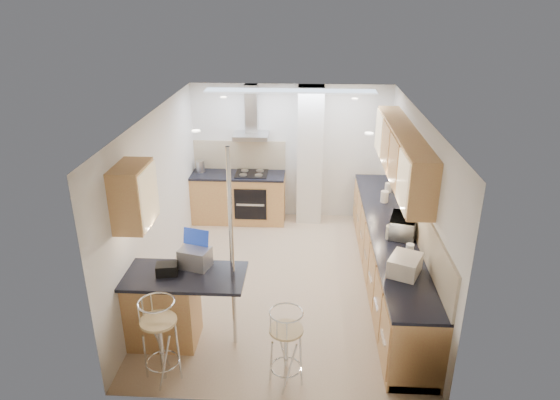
# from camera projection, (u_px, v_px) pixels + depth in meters

# --- Properties ---
(ground) EXTENTS (4.80, 4.80, 0.00)m
(ground) POSITION_uv_depth(u_px,v_px,m) (284.00, 280.00, 7.44)
(ground) COLOR tan
(ground) RESTS_ON ground
(room_shell) EXTENTS (3.64, 4.84, 2.51)m
(room_shell) POSITION_uv_depth(u_px,v_px,m) (308.00, 175.00, 7.17)
(room_shell) COLOR silver
(room_shell) RESTS_ON ground
(right_counter) EXTENTS (0.63, 4.40, 0.92)m
(right_counter) POSITION_uv_depth(u_px,v_px,m) (388.00, 256.00, 7.18)
(right_counter) COLOR #BE794C
(right_counter) RESTS_ON ground
(back_counter) EXTENTS (1.70, 0.63, 0.92)m
(back_counter) POSITION_uv_depth(u_px,v_px,m) (239.00, 197.00, 9.25)
(back_counter) COLOR #BE794C
(back_counter) RESTS_ON ground
(peninsula) EXTENTS (1.47, 0.72, 0.94)m
(peninsula) POSITION_uv_depth(u_px,v_px,m) (185.00, 308.00, 5.98)
(peninsula) COLOR #BE794C
(peninsula) RESTS_ON ground
(microwave) EXTENTS (0.45, 0.57, 0.27)m
(microwave) POSITION_uv_depth(u_px,v_px,m) (403.00, 226.00, 6.73)
(microwave) COLOR silver
(microwave) RESTS_ON right_counter
(laptop) EXTENTS (0.40, 0.34, 0.24)m
(laptop) POSITION_uv_depth(u_px,v_px,m) (195.00, 258.00, 5.93)
(laptop) COLOR gray
(laptop) RESTS_ON peninsula
(bag) EXTENTS (0.27, 0.22, 0.13)m
(bag) POSITION_uv_depth(u_px,v_px,m) (167.00, 269.00, 5.79)
(bag) COLOR black
(bag) RESTS_ON peninsula
(bar_stool_near) EXTENTS (0.53, 0.53, 1.02)m
(bar_stool_near) POSITION_uv_depth(u_px,v_px,m) (160.00, 341.00, 5.37)
(bar_stool_near) COLOR tan
(bar_stool_near) RESTS_ON ground
(bar_stool_end) EXTENTS (0.53, 0.53, 0.94)m
(bar_stool_end) POSITION_uv_depth(u_px,v_px,m) (286.00, 348.00, 5.32)
(bar_stool_end) COLOR tan
(bar_stool_end) RESTS_ON ground
(jar_a) EXTENTS (0.16, 0.16, 0.18)m
(jar_a) POSITION_uv_depth(u_px,v_px,m) (384.00, 197.00, 7.82)
(jar_a) COLOR beige
(jar_a) RESTS_ON right_counter
(jar_b) EXTENTS (0.12, 0.12, 0.16)m
(jar_b) POSITION_uv_depth(u_px,v_px,m) (388.00, 188.00, 8.22)
(jar_b) COLOR beige
(jar_b) RESTS_ON right_counter
(jar_c) EXTENTS (0.18, 0.18, 0.18)m
(jar_c) POSITION_uv_depth(u_px,v_px,m) (391.00, 232.00, 6.66)
(jar_c) COLOR #B4AB90
(jar_c) RESTS_ON right_counter
(jar_d) EXTENTS (0.13, 0.13, 0.16)m
(jar_d) POSITION_uv_depth(u_px,v_px,m) (410.00, 250.00, 6.24)
(jar_d) COLOR silver
(jar_d) RESTS_ON right_counter
(bread_bin) EXTENTS (0.47, 0.51, 0.22)m
(bread_bin) POSITION_uv_depth(u_px,v_px,m) (405.00, 265.00, 5.83)
(bread_bin) COLOR beige
(bread_bin) RESTS_ON right_counter
(kettle) EXTENTS (0.16, 0.16, 0.22)m
(kettle) POSITION_uv_depth(u_px,v_px,m) (200.00, 166.00, 9.13)
(kettle) COLOR #B4B6B9
(kettle) RESTS_ON back_counter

